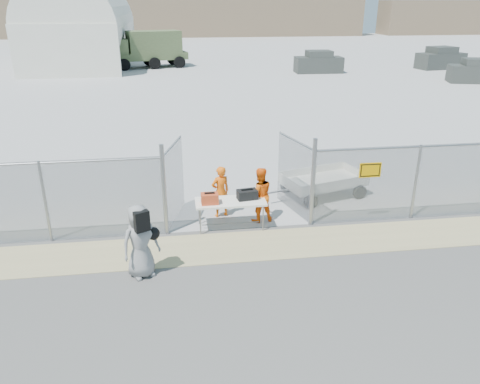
{
  "coord_description": "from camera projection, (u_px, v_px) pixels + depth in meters",
  "views": [
    {
      "loc": [
        -1.62,
        -9.46,
        5.84
      ],
      "look_at": [
        0.0,
        2.0,
        1.1
      ],
      "focal_mm": 35.0,
      "sensor_mm": 36.0,
      "label": 1
    }
  ],
  "objects": [
    {
      "name": "security_worker_right",
      "position": [
        259.0,
        195.0,
        13.11
      ],
      "size": [
        0.84,
        0.69,
        1.6
      ],
      "primitive_type": "imported",
      "rotation": [
        0.0,
        0.0,
        3.25
      ],
      "color": "orange",
      "rests_on": "ground"
    },
    {
      "name": "parked_vehicle_near",
      "position": [
        319.0,
        62.0,
        40.71
      ],
      "size": [
        4.11,
        1.96,
        1.83
      ],
      "primitive_type": null,
      "rotation": [
        0.0,
        0.0,
        -0.03
      ],
      "color": "#393D39",
      "rests_on": "ground"
    },
    {
      "name": "security_worker_left",
      "position": [
        221.0,
        192.0,
        13.41
      ],
      "size": [
        0.65,
        0.53,
        1.53
      ],
      "primitive_type": "imported",
      "rotation": [
        0.0,
        0.0,
        3.48
      ],
      "color": "orange",
      "rests_on": "ground"
    },
    {
      "name": "black_duffel",
      "position": [
        247.0,
        195.0,
        12.75
      ],
      "size": [
        0.58,
        0.39,
        0.26
      ],
      "primitive_type": "cube",
      "rotation": [
        0.0,
        0.0,
        0.14
      ],
      "color": "black",
      "rests_on": "folding_table"
    },
    {
      "name": "dirt_strip",
      "position": [
        245.0,
        246.0,
        12.01
      ],
      "size": [
        44.0,
        1.6,
        0.01
      ],
      "primitive_type": "cube",
      "color": "tan",
      "rests_on": "ground"
    },
    {
      "name": "parked_vehicle_far",
      "position": [
        476.0,
        71.0,
        35.69
      ],
      "size": [
        4.24,
        2.77,
        1.77
      ],
      "primitive_type": null,
      "rotation": [
        0.0,
        0.0,
        -0.28
      ],
      "color": "#393D39",
      "rests_on": "ground"
    },
    {
      "name": "distant_hills",
      "position": [
        208.0,
        9.0,
        81.52
      ],
      "size": [
        140.0,
        6.0,
        9.0
      ],
      "primitive_type": null,
      "color": "#7F684F",
      "rests_on": "ground"
    },
    {
      "name": "visitor",
      "position": [
        140.0,
        241.0,
        10.42
      ],
      "size": [
        1.01,
        0.87,
        1.74
      ],
      "primitive_type": "imported",
      "rotation": [
        0.0,
        0.0,
        0.45
      ],
      "color": "gray",
      "rests_on": "ground"
    },
    {
      "name": "orange_bag",
      "position": [
        210.0,
        199.0,
        12.46
      ],
      "size": [
        0.46,
        0.31,
        0.28
      ],
      "primitive_type": "cube",
      "rotation": [
        0.0,
        0.0,
        0.02
      ],
      "color": "#CC4722",
      "rests_on": "folding_table"
    },
    {
      "name": "ground",
      "position": [
        252.0,
        266.0,
        11.09
      ],
      "size": [
        160.0,
        160.0,
        0.0
      ],
      "primitive_type": "plane",
      "color": "#414141"
    },
    {
      "name": "military_truck",
      "position": [
        149.0,
        49.0,
        43.6
      ],
      "size": [
        7.33,
        4.12,
        3.3
      ],
      "primitive_type": null,
      "rotation": [
        0.0,
        0.0,
        0.24
      ],
      "color": "#516239",
      "rests_on": "ground"
    },
    {
      "name": "tarmac_inside",
      "position": [
        187.0,
        60.0,
        49.58
      ],
      "size": [
        160.0,
        80.0,
        0.01
      ],
      "primitive_type": "cube",
      "color": "#A5A5A5",
      "rests_on": "ground"
    },
    {
      "name": "quonset_hangar",
      "position": [
        82.0,
        22.0,
        44.94
      ],
      "size": [
        9.0,
        18.0,
        8.0
      ],
      "primitive_type": null,
      "color": "silver",
      "rests_on": "ground"
    },
    {
      "name": "utility_trailer",
      "position": [
        323.0,
        184.0,
        15.01
      ],
      "size": [
        3.67,
        2.57,
        0.81
      ],
      "primitive_type": null,
      "rotation": [
        0.0,
        0.0,
        0.28
      ],
      "color": "white",
      "rests_on": "ground"
    },
    {
      "name": "folding_table",
      "position": [
        231.0,
        214.0,
        12.84
      ],
      "size": [
        1.92,
        0.81,
        0.81
      ],
      "primitive_type": null,
      "rotation": [
        0.0,
        0.0,
        -0.01
      ],
      "color": "white",
      "rests_on": "ground"
    },
    {
      "name": "parked_vehicle_mid",
      "position": [
        441.0,
        58.0,
        43.07
      ],
      "size": [
        4.55,
        2.64,
        1.94
      ],
      "primitive_type": null,
      "rotation": [
        0.0,
        0.0,
        0.17
      ],
      "color": "#393D39",
      "rests_on": "ground"
    },
    {
      "name": "chain_link_fence",
      "position": [
        240.0,
        192.0,
        12.51
      ],
      "size": [
        40.0,
        0.2,
        2.2
      ],
      "primitive_type": null,
      "color": "gray",
      "rests_on": "ground"
    }
  ]
}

